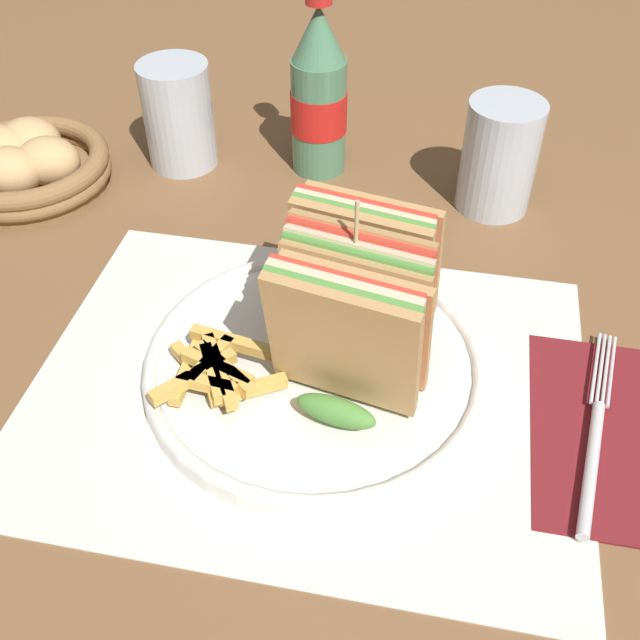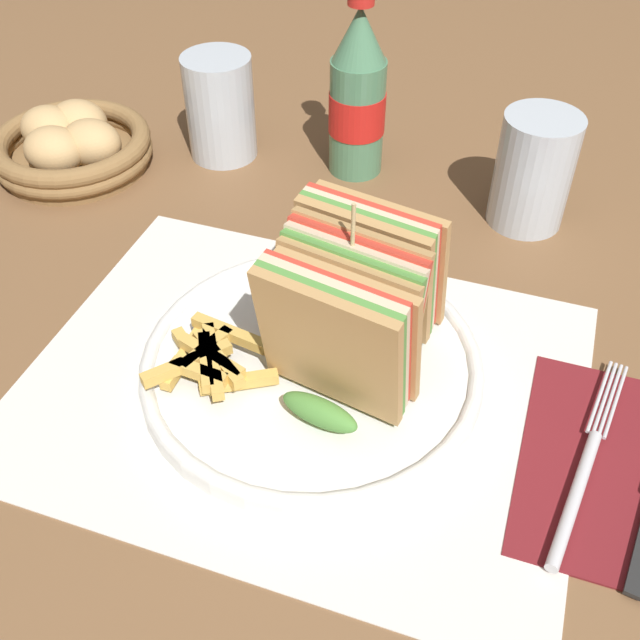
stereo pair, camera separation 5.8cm
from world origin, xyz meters
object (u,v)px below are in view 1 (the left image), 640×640
bread_basket (26,165)px  glass_far (179,121)px  coke_bottle_near (319,95)px  club_sandwich (355,303)px  plate_main (315,365)px  glass_near (498,163)px  fork (594,444)px

bread_basket → glass_far: bearing=28.3°
coke_bottle_near → bread_basket: size_ratio=1.15×
club_sandwich → plate_main: bearing=-159.3°
club_sandwich → coke_bottle_near: bearing=106.2°
glass_near → glass_far: same height
club_sandwich → glass_near: size_ratio=1.56×
plate_main → fork: plate_main is taller
coke_bottle_near → fork: bearing=-51.6°
plate_main → club_sandwich: bearing=20.7°
fork → glass_far: glass_far is taller
club_sandwich → fork: size_ratio=0.88×
club_sandwich → coke_bottle_near: coke_bottle_near is taller
plate_main → bread_basket: bearing=149.2°
club_sandwich → fork: club_sandwich is taller
plate_main → club_sandwich: size_ratio=1.55×
club_sandwich → coke_bottle_near: size_ratio=0.89×
plate_main → fork: size_ratio=1.37×
plate_main → glass_far: glass_far is taller
fork → glass_far: 0.52m
glass_far → bread_basket: glass_far is taller
plate_main → bread_basket: (-0.34, 0.21, 0.02)m
club_sandwich → bread_basket: size_ratio=1.02×
fork → glass_far: size_ratio=1.76×
plate_main → glass_far: bearing=125.7°
fork → bread_basket: bread_basket is taller
coke_bottle_near → glass_near: 0.19m
fork → coke_bottle_near: 0.43m
club_sandwich → glass_near: (0.10, 0.25, -0.02)m
club_sandwich → glass_near: club_sandwich is taller
plate_main → coke_bottle_near: size_ratio=1.37×
plate_main → glass_near: bearing=63.9°
club_sandwich → bread_basket: bearing=152.4°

